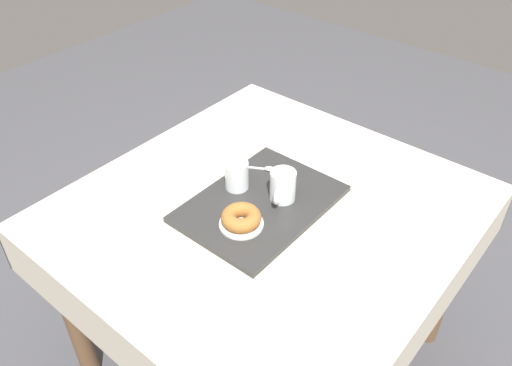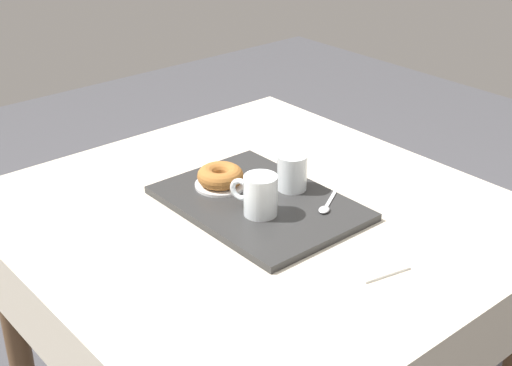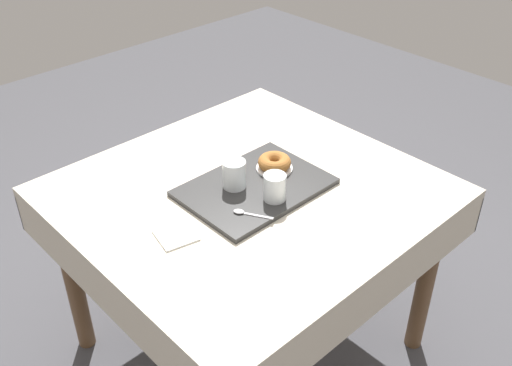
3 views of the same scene
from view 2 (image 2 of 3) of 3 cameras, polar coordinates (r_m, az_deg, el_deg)
dining_table at (r=1.69m, az=0.09°, el=-5.25°), size 1.11×1.06×0.73m
serving_tray at (r=1.65m, az=0.22°, el=-1.61°), size 0.46×0.33×0.02m
tea_mug_left at (r=1.57m, az=0.30°, el=-1.06°), size 0.11×0.08×0.09m
water_glass_near at (r=1.68m, az=2.89°, el=0.78°), size 0.07×0.07×0.09m
donut_plate_left at (r=1.71m, az=-2.84°, el=-0.14°), size 0.12×0.12×0.01m
sugar_donut_left at (r=1.70m, az=-2.86°, el=0.58°), size 0.11×0.11×0.04m
teaspoon_near at (r=1.61m, az=5.58°, el=-1.92°), size 0.08×0.12×0.01m
paper_napkin at (r=1.46m, az=9.24°, el=-6.26°), size 0.13×0.13×0.01m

